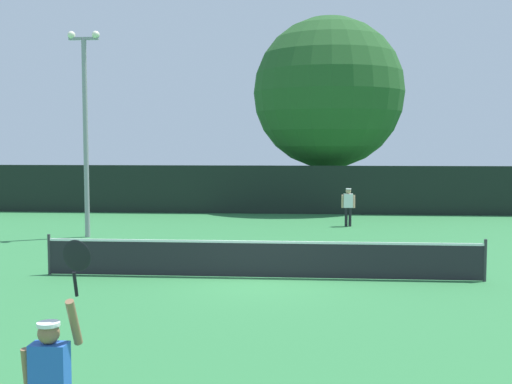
# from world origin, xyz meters

# --- Properties ---
(ground_plane) EXTENTS (120.00, 120.00, 0.00)m
(ground_plane) POSITION_xyz_m (0.00, 0.00, 0.00)
(ground_plane) COLOR #2D723D
(tennis_net) EXTENTS (11.30, 0.08, 1.07)m
(tennis_net) POSITION_xyz_m (0.00, 0.00, 0.51)
(tennis_net) COLOR #232328
(tennis_net) RESTS_ON ground
(perimeter_fence) EXTENTS (36.59, 0.12, 2.37)m
(perimeter_fence) POSITION_xyz_m (0.00, 14.93, 1.19)
(perimeter_fence) COLOR black
(perimeter_fence) RESTS_ON ground
(player_serving) EXTENTS (0.67, 0.39, 2.46)m
(player_serving) POSITION_xyz_m (-1.53, -9.80, 1.07)
(player_serving) COLOR blue
(player_serving) RESTS_ON ground
(player_receiving) EXTENTS (0.57, 0.23, 1.59)m
(player_receiving) POSITION_xyz_m (2.92, 10.39, 0.97)
(player_receiving) COLOR white
(player_receiving) RESTS_ON ground
(tennis_ball) EXTENTS (0.07, 0.07, 0.07)m
(tennis_ball) POSITION_xyz_m (1.27, 2.14, 0.03)
(tennis_ball) COLOR #CCE033
(tennis_ball) RESTS_ON ground
(light_pole) EXTENTS (1.18, 0.28, 7.51)m
(light_pole) POSITION_xyz_m (-6.90, 6.64, 4.31)
(light_pole) COLOR gray
(light_pole) RESTS_ON ground
(large_tree) EXTENTS (7.98, 7.98, 10.13)m
(large_tree) POSITION_xyz_m (2.35, 17.99, 6.13)
(large_tree) COLOR brown
(large_tree) RESTS_ON ground
(parked_car_near) EXTENTS (2.17, 4.32, 1.69)m
(parked_car_near) POSITION_xyz_m (-7.90, 20.89, 0.78)
(parked_car_near) COLOR white
(parked_car_near) RESTS_ON ground
(parked_car_mid) EXTENTS (2.30, 4.36, 1.69)m
(parked_car_mid) POSITION_xyz_m (-3.20, 23.42, 0.78)
(parked_car_mid) COLOR navy
(parked_car_mid) RESTS_ON ground
(parked_car_far) EXTENTS (2.13, 4.30, 1.69)m
(parked_car_far) POSITION_xyz_m (1.57, 23.73, 0.78)
(parked_car_far) COLOR navy
(parked_car_far) RESTS_ON ground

